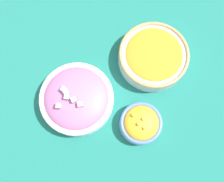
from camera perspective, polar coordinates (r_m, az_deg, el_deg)
ground_plane at (r=0.80m, az=0.00°, el=-0.52°), size 3.00×3.00×0.00m
bowl_red_onion at (r=0.77m, az=-8.06°, el=-1.73°), size 0.23×0.23×0.09m
bowl_squash at (r=0.76m, az=6.62°, el=-7.31°), size 0.13×0.13×0.07m
bowl_carrots at (r=0.82m, az=9.41°, el=7.87°), size 0.22×0.22×0.06m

